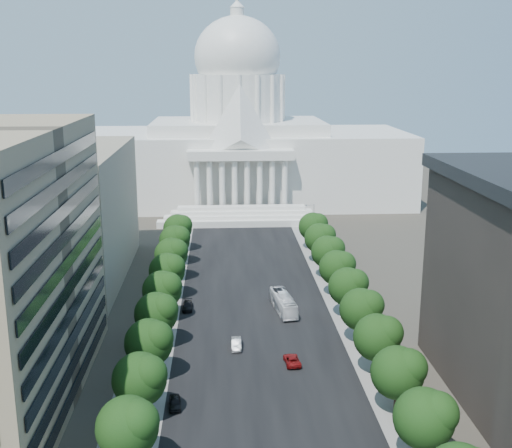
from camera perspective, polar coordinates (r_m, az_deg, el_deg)
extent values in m
cube|color=black|center=(143.57, -0.45, -5.65)|extent=(30.00, 260.00, 0.01)
cube|color=gray|center=(143.97, -8.06, -5.74)|extent=(8.00, 260.00, 0.02)
cube|color=gray|center=(145.67, 7.08, -5.47)|extent=(8.00, 260.00, 0.02)
cube|color=white|center=(232.93, -1.59, 5.14)|extent=(120.00, 50.00, 25.00)
cube|color=white|center=(231.16, -1.61, 8.69)|extent=(60.00, 40.00, 4.00)
cube|color=white|center=(205.07, -1.38, 6.20)|extent=(34.00, 8.00, 3.00)
cylinder|color=white|center=(230.46, -1.63, 11.17)|extent=(32.00, 32.00, 16.00)
ellipsoid|color=white|center=(230.20, -1.66, 14.65)|extent=(30.00, 30.00, 27.60)
cylinder|color=white|center=(230.73, -1.68, 17.88)|extent=(4.80, 4.80, 7.00)
cone|color=white|center=(231.08, -1.69, 18.99)|extent=(5.20, 5.20, 2.50)
cube|color=gray|center=(154.52, -18.72, 0.81)|extent=(38.00, 52.00, 30.00)
sphere|color=black|center=(81.67, -11.38, -17.29)|extent=(7.60, 7.60, 7.60)
sphere|color=black|center=(80.26, -10.51, -16.90)|extent=(5.32, 5.32, 5.32)
cylinder|color=#33261C|center=(94.28, -10.20, -15.97)|extent=(0.56, 0.56, 2.94)
sphere|color=black|center=(92.04, -10.33, -13.43)|extent=(7.60, 7.60, 7.60)
sphere|color=black|center=(90.70, -9.57, -13.02)|extent=(5.32, 5.32, 5.32)
cylinder|color=#33261C|center=(104.78, -9.42, -12.71)|extent=(0.56, 0.56, 2.94)
sphere|color=black|center=(102.77, -9.52, -10.37)|extent=(7.60, 7.60, 7.60)
sphere|color=black|center=(101.48, -8.84, -9.96)|extent=(5.32, 5.32, 5.32)
cylinder|color=#33261C|center=(115.57, -8.80, -10.05)|extent=(0.56, 0.56, 2.94)
sphere|color=black|center=(113.76, -8.88, -7.89)|extent=(7.60, 7.60, 7.60)
sphere|color=black|center=(112.51, -8.26, -7.49)|extent=(5.32, 5.32, 5.32)
cylinder|color=#33261C|center=(126.58, -8.29, -7.85)|extent=(0.56, 0.56, 2.94)
sphere|color=black|center=(124.93, -8.36, -5.84)|extent=(7.60, 7.60, 7.60)
sphere|color=black|center=(123.72, -7.79, -5.46)|extent=(5.32, 5.32, 5.32)
cylinder|color=#33261C|center=(137.76, -7.86, -6.00)|extent=(0.56, 0.56, 2.94)
sphere|color=black|center=(136.24, -7.93, -4.14)|extent=(7.60, 7.60, 7.60)
sphere|color=black|center=(135.06, -7.41, -3.77)|extent=(5.32, 5.32, 5.32)
cylinder|color=#33261C|center=(149.06, -7.51, -4.43)|extent=(0.56, 0.56, 2.94)
sphere|color=black|center=(147.66, -7.57, -2.69)|extent=(7.60, 7.60, 7.60)
sphere|color=black|center=(146.51, -7.08, -2.35)|extent=(5.32, 5.32, 5.32)
cylinder|color=#33261C|center=(160.47, -7.20, -3.08)|extent=(0.56, 0.56, 2.94)
sphere|color=black|center=(159.17, -7.25, -1.46)|extent=(7.60, 7.60, 7.60)
sphere|color=black|center=(158.05, -6.80, -1.13)|extent=(5.32, 5.32, 5.32)
cylinder|color=#33261C|center=(171.96, -6.94, -1.91)|extent=(0.56, 0.56, 2.94)
sphere|color=black|center=(170.74, -6.99, -0.39)|extent=(7.60, 7.60, 7.60)
sphere|color=black|center=(169.64, -6.56, -0.08)|extent=(5.32, 5.32, 5.32)
sphere|color=black|center=(84.47, 14.69, -16.35)|extent=(7.60, 7.60, 7.60)
sphere|color=black|center=(83.69, 15.81, -15.84)|extent=(5.32, 5.32, 5.32)
cylinder|color=#33261C|center=(96.72, 12.31, -15.26)|extent=(0.56, 0.56, 2.94)
sphere|color=black|center=(94.54, 12.46, -12.77)|extent=(7.60, 7.60, 7.60)
sphere|color=black|center=(93.74, 13.42, -12.29)|extent=(5.32, 5.32, 5.32)
cylinder|color=#33261C|center=(106.98, 10.59, -12.18)|extent=(0.56, 0.56, 2.94)
sphere|color=black|center=(105.02, 10.70, -9.87)|extent=(7.60, 7.60, 7.60)
sphere|color=black|center=(104.21, 11.55, -9.43)|extent=(5.32, 5.32, 5.32)
cylinder|color=#33261C|center=(117.57, 9.21, -9.64)|extent=(0.56, 0.56, 2.94)
sphere|color=black|center=(115.79, 9.30, -7.50)|extent=(7.60, 7.60, 7.60)
sphere|color=black|center=(114.98, 10.05, -7.08)|extent=(5.32, 5.32, 5.32)
cylinder|color=#33261C|center=(128.41, 8.07, -7.51)|extent=(0.56, 0.56, 2.94)
sphere|color=black|center=(126.78, 8.14, -5.54)|extent=(7.60, 7.60, 7.60)
sphere|color=black|center=(125.97, 8.82, -5.14)|extent=(5.32, 5.32, 5.32)
cylinder|color=#33261C|center=(139.44, 7.12, -5.72)|extent=(0.56, 0.56, 2.94)
sphere|color=black|center=(137.94, 7.18, -3.88)|extent=(7.60, 7.60, 7.60)
sphere|color=black|center=(137.13, 7.80, -3.51)|extent=(5.32, 5.32, 5.32)
cylinder|color=#33261C|center=(150.62, 6.32, -4.19)|extent=(0.56, 0.56, 2.94)
sphere|color=black|center=(149.23, 6.36, -2.48)|extent=(7.60, 7.60, 7.60)
sphere|color=black|center=(148.42, 6.93, -2.13)|extent=(5.32, 5.32, 5.32)
cylinder|color=#33261C|center=(161.92, 5.63, -2.88)|extent=(0.56, 0.56, 2.94)
sphere|color=black|center=(160.62, 5.67, -1.27)|extent=(7.60, 7.60, 7.60)
sphere|color=black|center=(159.81, 6.19, -0.94)|extent=(5.32, 5.32, 5.32)
cylinder|color=#33261C|center=(173.31, 5.03, -1.73)|extent=(0.56, 0.56, 2.94)
sphere|color=black|center=(172.10, 5.06, -0.23)|extent=(7.60, 7.60, 7.60)
sphere|color=black|center=(171.29, 5.54, 0.09)|extent=(5.32, 5.32, 5.32)
cylinder|color=gray|center=(95.12, 14.06, -13.82)|extent=(0.18, 0.18, 9.00)
cylinder|color=gray|center=(92.89, 13.50, -11.53)|extent=(2.40, 0.14, 0.14)
sphere|color=gray|center=(92.63, 12.83, -11.63)|extent=(0.44, 0.44, 0.44)
cylinder|color=gray|center=(116.95, 10.47, -8.21)|extent=(0.18, 0.18, 9.00)
cylinder|color=gray|center=(115.14, 9.98, -6.26)|extent=(2.40, 0.14, 0.14)
sphere|color=gray|center=(114.94, 9.44, -6.32)|extent=(0.44, 0.44, 0.44)
cylinder|color=gray|center=(139.85, 8.10, -4.38)|extent=(0.18, 0.18, 9.00)
cylinder|color=gray|center=(138.34, 7.67, -2.71)|extent=(2.40, 0.14, 0.14)
sphere|color=gray|center=(138.17, 7.22, -2.76)|extent=(0.44, 0.44, 0.44)
cylinder|color=gray|center=(163.36, 6.41, -1.64)|extent=(0.18, 0.18, 9.00)
cylinder|color=gray|center=(162.07, 6.03, -0.18)|extent=(2.40, 0.14, 0.14)
sphere|color=gray|center=(161.93, 5.65, -0.22)|extent=(0.44, 0.44, 0.44)
cylinder|color=gray|center=(187.26, 5.16, 0.41)|extent=(0.18, 0.18, 9.00)
cylinder|color=gray|center=(186.14, 4.82, 1.69)|extent=(2.40, 0.14, 0.14)
sphere|color=gray|center=(186.01, 4.48, 1.66)|extent=(0.44, 0.44, 0.44)
imported|color=black|center=(96.83, -7.22, -15.50)|extent=(2.12, 4.40, 1.45)
imported|color=#95989B|center=(114.01, -1.76, -10.60)|extent=(1.76, 4.87, 1.59)
imported|color=maroon|center=(108.57, 3.22, -11.98)|extent=(2.80, 5.35, 1.44)
imported|color=black|center=(131.50, -6.11, -7.27)|extent=(2.18, 5.13, 1.47)
imported|color=white|center=(129.73, 2.45, -7.02)|extent=(4.68, 12.93, 3.52)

